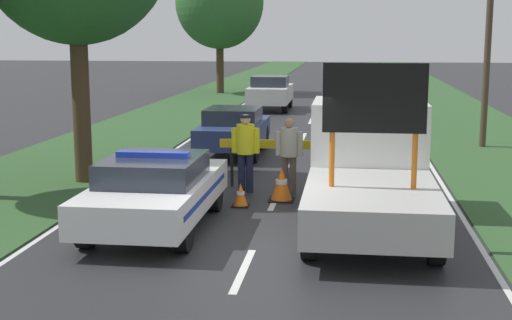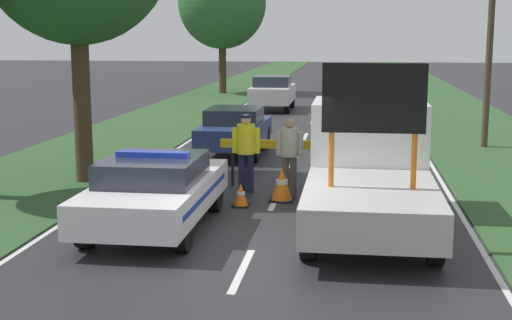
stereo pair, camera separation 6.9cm
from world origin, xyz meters
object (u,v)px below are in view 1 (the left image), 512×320
(police_officer, at_px, (246,146))
(queued_car_sedan_silver, at_px, (357,106))
(road_barrier, at_px, (280,148))
(traffic_cone_near_police, at_px, (282,184))
(utility_pole, at_px, (490,15))
(traffic_cone_centre_front, at_px, (241,195))
(roadside_tree_near_left, at_px, (220,2))
(pedestrian_civilian, at_px, (289,149))
(queued_car_van_white, at_px, (270,92))
(queued_car_hatch_blue, at_px, (234,130))
(work_truck, at_px, (369,166))
(police_car, at_px, (156,190))

(police_officer, height_order, queued_car_sedan_silver, police_officer)
(road_barrier, height_order, queued_car_sedan_silver, queued_car_sedan_silver)
(traffic_cone_near_police, bearing_deg, road_barrier, 97.52)
(road_barrier, height_order, utility_pole, utility_pole)
(traffic_cone_centre_front, bearing_deg, queued_car_sedan_silver, 79.25)
(road_barrier, xyz_separation_m, traffic_cone_near_police, (0.17, -1.31, -0.56))
(roadside_tree_near_left, relative_size, utility_pole, 1.02)
(police_officer, bearing_deg, traffic_cone_centre_front, 114.97)
(pedestrian_civilian, xyz_separation_m, queued_car_van_white, (-2.33, 17.41, -0.15))
(police_officer, relative_size, queued_car_hatch_blue, 0.45)
(road_barrier, distance_m, queued_car_van_white, 16.95)
(road_barrier, height_order, traffic_cone_near_police, road_barrier)
(road_barrier, bearing_deg, police_officer, -140.85)
(work_truck, bearing_deg, roadside_tree_near_left, -75.13)
(pedestrian_civilian, xyz_separation_m, utility_pole, (5.45, 7.26, 3.07))
(police_car, bearing_deg, police_officer, 74.64)
(road_barrier, bearing_deg, roadside_tree_near_left, 102.09)
(police_officer, bearing_deg, roadside_tree_near_left, -57.43)
(police_car, distance_m, road_barrier, 4.20)
(traffic_cone_centre_front, bearing_deg, road_barrier, 72.53)
(pedestrian_civilian, xyz_separation_m, traffic_cone_centre_front, (-0.88, -1.35, -0.75))
(pedestrian_civilian, xyz_separation_m, queued_car_sedan_silver, (1.59, 11.63, -0.18))
(work_truck, distance_m, traffic_cone_centre_front, 2.87)
(traffic_cone_near_police, bearing_deg, queued_car_sedan_silver, 82.24)
(police_car, relative_size, pedestrian_civilian, 2.68)
(police_car, relative_size, queued_car_hatch_blue, 1.15)
(road_barrier, bearing_deg, traffic_cone_near_police, -83.60)
(traffic_cone_near_police, height_order, utility_pole, utility_pole)
(utility_pole, bearing_deg, queued_car_sedan_silver, 131.45)
(police_car, relative_size, road_barrier, 1.63)
(road_barrier, distance_m, queued_car_hatch_blue, 4.72)
(work_truck, bearing_deg, pedestrian_civilian, -54.70)
(police_officer, height_order, traffic_cone_near_police, police_officer)
(work_truck, relative_size, queued_car_van_white, 1.34)
(road_barrier, relative_size, traffic_cone_near_police, 3.84)
(queued_car_sedan_silver, bearing_deg, police_officer, 77.62)
(police_officer, distance_m, queued_car_sedan_silver, 11.92)
(road_barrier, relative_size, traffic_cone_centre_front, 5.71)
(police_car, distance_m, pedestrian_civilian, 3.83)
(police_car, bearing_deg, queued_car_sedan_silver, 81.11)
(road_barrier, height_order, pedestrian_civilian, pedestrian_civilian)
(queued_car_hatch_blue, bearing_deg, queued_car_sedan_silver, -118.51)
(traffic_cone_centre_front, xyz_separation_m, queued_car_van_white, (-1.45, 18.76, 0.60))
(road_barrier, height_order, police_officer, police_officer)
(traffic_cone_near_police, bearing_deg, utility_pole, 55.24)
(police_officer, relative_size, pedestrian_civilian, 1.04)
(queued_car_hatch_blue, xyz_separation_m, utility_pole, (7.48, 2.31, 3.32))
(traffic_cone_centre_front, height_order, queued_car_hatch_blue, queued_car_hatch_blue)
(road_barrier, distance_m, traffic_cone_centre_front, 2.14)
(queued_car_sedan_silver, height_order, roadside_tree_near_left, roadside_tree_near_left)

